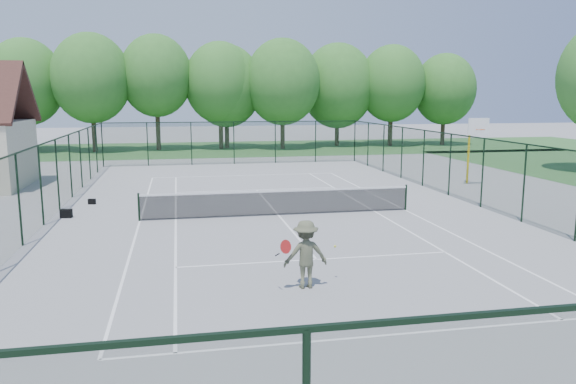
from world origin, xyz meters
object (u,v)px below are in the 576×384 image
object	(u,v)px
tennis_player	(306,254)
sports_bag_a	(66,213)
tennis_net	(278,201)
basketball_goal	(474,138)

from	to	relation	value
tennis_player	sports_bag_a	bearing A→B (deg)	127.23
sports_bag_a	tennis_player	distance (m)	12.46
tennis_net	basketball_goal	xyz separation A→B (m)	(11.81, 5.85, 1.99)
basketball_goal	tennis_player	size ratio (longest dim) A/B	2.05
sports_bag_a	tennis_player	world-z (taller)	tennis_player
basketball_goal	tennis_player	world-z (taller)	basketball_goal
tennis_net	basketball_goal	bearing A→B (deg)	26.35
basketball_goal	tennis_net	bearing A→B (deg)	-153.65
tennis_net	sports_bag_a	world-z (taller)	tennis_net
tennis_net	tennis_player	size ratio (longest dim) A/B	6.22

